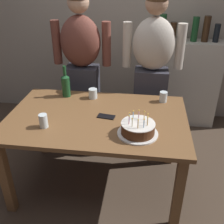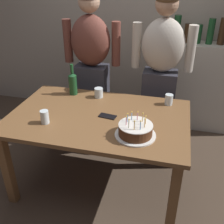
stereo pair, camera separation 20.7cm
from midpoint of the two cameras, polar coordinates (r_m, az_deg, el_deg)
ground_plane at (r=2.67m, az=-0.25°, el=-14.78°), size 10.00×10.00×0.00m
back_wall at (r=3.50m, az=6.42°, el=19.77°), size 5.20×0.10×2.60m
dining_table at (r=2.27m, az=-0.29°, el=-2.96°), size 1.50×0.96×0.74m
birthday_cake at (r=1.96m, az=8.10°, el=-4.02°), size 0.31×0.31×0.17m
water_glass_near at (r=2.52m, az=-0.53°, el=4.12°), size 0.08×0.08×0.09m
water_glass_far at (r=2.14m, az=-11.63°, el=-1.13°), size 0.07×0.07×0.11m
water_glass_side at (r=2.46m, az=14.52°, el=2.56°), size 0.07×0.07×0.10m
wine_bottle at (r=2.57m, az=-6.17°, el=6.21°), size 0.08×0.08×0.30m
cell_phone at (r=2.20m, az=1.70°, el=-1.03°), size 0.15×0.09×0.01m
person_man_bearded at (r=2.86m, az=-2.34°, el=9.07°), size 0.61×0.27×1.66m
person_woman_cardigan at (r=2.76m, az=12.51°, el=7.62°), size 0.61×0.27×1.66m
shelf_cabinet at (r=3.47m, az=19.28°, el=5.39°), size 0.87×0.30×1.37m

